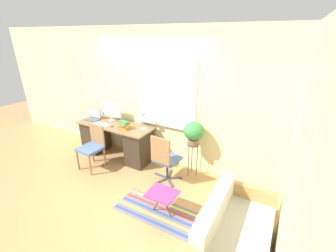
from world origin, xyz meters
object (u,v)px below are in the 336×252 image
object	(u,v)px
laptop	(93,117)
keyboard	(102,124)
book_stack	(124,125)
desk_chair_wooden	(92,146)
couch_loveseat	(233,239)
folding_stool	(162,195)
potted_plant	(194,132)
monitor	(111,111)
office_chair_swivel	(165,158)
desk_lamp	(144,115)
plant_stand	(193,149)
mouse	(111,126)

from	to	relation	value
laptop	keyboard	xyz separation A→B (m)	(0.40, -0.16, -0.04)
book_stack	desk_chair_wooden	xyz separation A→B (m)	(-0.43, -0.50, -0.35)
laptop	couch_loveseat	xyz separation A→B (m)	(3.50, -1.26, -0.52)
laptop	couch_loveseat	size ratio (longest dim) A/B	0.24
folding_stool	potted_plant	bearing A→B (deg)	91.04
monitor	couch_loveseat	world-z (taller)	monitor
monitor	couch_loveseat	xyz separation A→B (m)	(3.08, -1.40, -0.70)
laptop	potted_plant	world-z (taller)	potted_plant
desk_chair_wooden	office_chair_swivel	world-z (taller)	office_chair_swivel
keyboard	folding_stool	xyz separation A→B (m)	(2.01, -0.90, -0.41)
office_chair_swivel	desk_lamp	bearing A→B (deg)	-24.87
monitor	plant_stand	xyz separation A→B (m)	(1.97, -0.02, -0.42)
couch_loveseat	potted_plant	size ratio (longest dim) A/B	3.19
plant_stand	keyboard	bearing A→B (deg)	-171.94
couch_loveseat	folding_stool	distance (m)	1.11
keyboard	desk_chair_wooden	bearing A→B (deg)	-73.73
monitor	book_stack	xyz separation A→B (m)	(0.54, -0.24, -0.15)
laptop	desk_chair_wooden	world-z (taller)	laptop
monitor	keyboard	bearing A→B (deg)	-93.20
laptop	plant_stand	xyz separation A→B (m)	(2.39, 0.12, -0.25)
book_stack	office_chair_swivel	size ratio (longest dim) A/B	0.24
laptop	keyboard	size ratio (longest dim) A/B	0.85
monitor	potted_plant	distance (m)	1.97
desk_lamp	book_stack	size ratio (longest dim) A/B	1.71
office_chair_swivel	mouse	bearing A→B (deg)	-2.29
laptop	folding_stool	bearing A→B (deg)	-23.72
office_chair_swivel	plant_stand	world-z (taller)	office_chair_swivel
laptop	desk_chair_wooden	size ratio (longest dim) A/B	0.37
monitor	plant_stand	size ratio (longest dim) A/B	0.79
couch_loveseat	potted_plant	xyz separation A→B (m)	(-1.11, 1.38, 0.62)
mouse	desk_chair_wooden	bearing A→B (deg)	-107.19
keyboard	book_stack	size ratio (longest dim) A/B	1.68
book_stack	mouse	bearing A→B (deg)	-169.48
laptop	couch_loveseat	distance (m)	3.75
couch_loveseat	potted_plant	distance (m)	1.88
keyboard	desk_lamp	size ratio (longest dim) A/B	0.99
desk_lamp	book_stack	distance (m)	0.46
couch_loveseat	folding_stool	xyz separation A→B (m)	(-1.09, 0.20, 0.07)
laptop	folding_stool	distance (m)	2.67
mouse	plant_stand	size ratio (longest dim) A/B	0.11
keyboard	desk_chair_wooden	world-z (taller)	desk_chair_wooden
mouse	desk_chair_wooden	xyz separation A→B (m)	(-0.14, -0.44, -0.29)
keyboard	couch_loveseat	size ratio (longest dim) A/B	0.28
keyboard	book_stack	distance (m)	0.57
book_stack	couch_loveseat	xyz separation A→B (m)	(2.53, -1.16, -0.55)
desk_lamp	potted_plant	size ratio (longest dim) A/B	0.90
laptop	mouse	bearing A→B (deg)	-12.67
keyboard	folding_stool	distance (m)	2.23
couch_loveseat	folding_stool	world-z (taller)	couch_loveseat
keyboard	couch_loveseat	xyz separation A→B (m)	(3.09, -1.10, -0.48)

